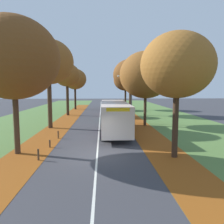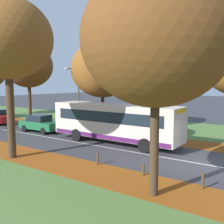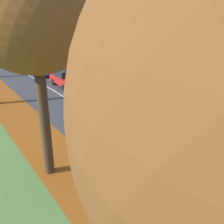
{
  "view_description": "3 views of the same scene",
  "coord_description": "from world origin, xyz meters",
  "px_view_note": "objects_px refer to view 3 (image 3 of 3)",
  "views": [
    {
      "loc": [
        0.35,
        -13.95,
        4.35
      ],
      "look_at": [
        1.35,
        8.3,
        1.94
      ],
      "focal_mm": 35.0,
      "sensor_mm": 36.0,
      "label": 1
    },
    {
      "loc": [
        -14.82,
        -3.93,
        4.62
      ],
      "look_at": [
        1.94,
        7.75,
        2.32
      ],
      "focal_mm": 42.0,
      "sensor_mm": 36.0,
      "label": 2
    },
    {
      "loc": [
        -8.94,
        -0.32,
        7.32
      ],
      "look_at": [
        -0.7,
        11.7,
        1.53
      ],
      "focal_mm": 42.0,
      "sensor_mm": 36.0,
      "label": 3
    }
  ],
  "objects_px": {
    "car_red_following": "(65,78)",
    "car_blue_third_in_line": "(45,68)",
    "tree_right_near": "(193,32)",
    "bollard_third": "(154,216)",
    "streetlamp_right": "(152,63)",
    "tree_right_mid": "(101,17)",
    "tree_right_far": "(63,20)",
    "bus": "(198,127)",
    "car_black_fourth_in_line": "(25,58)",
    "car_green_lead": "(105,100)",
    "tree_left_near": "(33,12)"
  },
  "relations": [
    {
      "from": "car_red_following",
      "to": "car_blue_third_in_line",
      "type": "height_order",
      "value": "same"
    },
    {
      "from": "tree_right_near",
      "to": "bollard_third",
      "type": "xyz_separation_m",
      "value": [
        -8.87,
        -6.33,
        -5.55
      ]
    },
    {
      "from": "streetlamp_right",
      "to": "car_blue_third_in_line",
      "type": "bearing_deg",
      "value": 96.68
    },
    {
      "from": "tree_right_mid",
      "to": "car_blue_third_in_line",
      "type": "distance_m",
      "value": 9.99
    },
    {
      "from": "tree_right_mid",
      "to": "car_blue_third_in_line",
      "type": "relative_size",
      "value": 2.14
    },
    {
      "from": "tree_right_far",
      "to": "bus",
      "type": "relative_size",
      "value": 0.79
    },
    {
      "from": "bus",
      "to": "car_black_fourth_in_line",
      "type": "relative_size",
      "value": 2.47
    },
    {
      "from": "streetlamp_right",
      "to": "bollard_third",
      "type": "bearing_deg",
      "value": -131.24
    },
    {
      "from": "tree_right_far",
      "to": "car_green_lead",
      "type": "distance_m",
      "value": 16.52
    },
    {
      "from": "tree_right_near",
      "to": "car_black_fourth_in_line",
      "type": "height_order",
      "value": "tree_right_near"
    },
    {
      "from": "car_red_following",
      "to": "car_black_fourth_in_line",
      "type": "height_order",
      "value": "same"
    },
    {
      "from": "bus",
      "to": "bollard_third",
      "type": "bearing_deg",
      "value": -155.98
    },
    {
      "from": "tree_left_near",
      "to": "tree_right_far",
      "type": "height_order",
      "value": "tree_left_near"
    },
    {
      "from": "car_blue_third_in_line",
      "to": "streetlamp_right",
      "type": "bearing_deg",
      "value": -83.32
    },
    {
      "from": "tree_right_far",
      "to": "car_black_fourth_in_line",
      "type": "height_order",
      "value": "tree_right_far"
    },
    {
      "from": "tree_left_near",
      "to": "bollard_third",
      "type": "xyz_separation_m",
      "value": [
        1.89,
        -5.23,
        -6.83
      ]
    },
    {
      "from": "tree_left_near",
      "to": "car_blue_third_in_line",
      "type": "xyz_separation_m",
      "value": [
        7.17,
        19.1,
        -6.35
      ]
    },
    {
      "from": "tree_right_near",
      "to": "car_green_lead",
      "type": "relative_size",
      "value": 2.03
    },
    {
      "from": "car_blue_third_in_line",
      "to": "tree_right_near",
      "type": "bearing_deg",
      "value": -78.72
    },
    {
      "from": "car_green_lead",
      "to": "car_blue_third_in_line",
      "type": "bearing_deg",
      "value": 87.91
    },
    {
      "from": "tree_left_near",
      "to": "tree_right_far",
      "type": "bearing_deg",
      "value": 62.97
    },
    {
      "from": "car_black_fourth_in_line",
      "to": "tree_right_far",
      "type": "bearing_deg",
      "value": -61.52
    },
    {
      "from": "tree_right_far",
      "to": "bus",
      "type": "height_order",
      "value": "tree_right_far"
    },
    {
      "from": "bollard_third",
      "to": "bus",
      "type": "distance_m",
      "value": 5.68
    },
    {
      "from": "tree_right_far",
      "to": "bus",
      "type": "distance_m",
      "value": 24.25
    },
    {
      "from": "tree_left_near",
      "to": "bollard_third",
      "type": "relative_size",
      "value": 14.12
    },
    {
      "from": "bollard_third",
      "to": "car_blue_third_in_line",
      "type": "height_order",
      "value": "car_blue_third_in_line"
    },
    {
      "from": "tree_right_near",
      "to": "car_red_following",
      "type": "relative_size",
      "value": 2.04
    },
    {
      "from": "bollard_third",
      "to": "car_red_following",
      "type": "distance_m",
      "value": 19.08
    },
    {
      "from": "bus",
      "to": "car_red_following",
      "type": "distance_m",
      "value": 16.16
    },
    {
      "from": "tree_left_near",
      "to": "car_blue_third_in_line",
      "type": "height_order",
      "value": "tree_left_near"
    },
    {
      "from": "bollard_third",
      "to": "car_blue_third_in_line",
      "type": "distance_m",
      "value": 24.9
    },
    {
      "from": "car_red_following",
      "to": "tree_right_mid",
      "type": "bearing_deg",
      "value": -25.56
    },
    {
      "from": "bollard_third",
      "to": "car_blue_third_in_line",
      "type": "relative_size",
      "value": 0.16
    },
    {
      "from": "tree_right_mid",
      "to": "car_red_following",
      "type": "height_order",
      "value": "tree_right_mid"
    },
    {
      "from": "bollard_third",
      "to": "car_blue_third_in_line",
      "type": "xyz_separation_m",
      "value": [
        5.28,
        24.32,
        0.47
      ]
    },
    {
      "from": "streetlamp_right",
      "to": "car_blue_third_in_line",
      "type": "xyz_separation_m",
      "value": [
        -1.89,
        16.14,
        -2.92
      ]
    },
    {
      "from": "tree_right_mid",
      "to": "bus",
      "type": "height_order",
      "value": "tree_right_mid"
    },
    {
      "from": "car_red_following",
      "to": "tree_right_near",
      "type": "bearing_deg",
      "value": -72.63
    },
    {
      "from": "tree_right_near",
      "to": "tree_right_mid",
      "type": "distance_m",
      "value": 10.48
    },
    {
      "from": "car_blue_third_in_line",
      "to": "car_black_fourth_in_line",
      "type": "distance_m",
      "value": 7.66
    },
    {
      "from": "bollard_third",
      "to": "tree_right_mid",
      "type": "bearing_deg",
      "value": 63.28
    },
    {
      "from": "tree_left_near",
      "to": "tree_right_far",
      "type": "xyz_separation_m",
      "value": [
        10.51,
        20.6,
        -1.13
      ]
    },
    {
      "from": "tree_left_near",
      "to": "tree_right_mid",
      "type": "distance_m",
      "value": 15.52
    },
    {
      "from": "tree_left_near",
      "to": "tree_right_near",
      "type": "height_order",
      "value": "tree_left_near"
    },
    {
      "from": "tree_right_far",
      "to": "bollard_third",
      "type": "distance_m",
      "value": 27.82
    },
    {
      "from": "bollard_third",
      "to": "bus",
      "type": "relative_size",
      "value": 0.07
    },
    {
      "from": "bollard_third",
      "to": "car_red_following",
      "type": "xyz_separation_m",
      "value": [
        5.1,
        18.38,
        0.47
      ]
    },
    {
      "from": "tree_right_mid",
      "to": "streetlamp_right",
      "type": "xyz_separation_m",
      "value": [
        -1.27,
        -8.6,
        -2.81
      ]
    },
    {
      "from": "streetlamp_right",
      "to": "car_red_following",
      "type": "relative_size",
      "value": 1.42
    }
  ]
}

